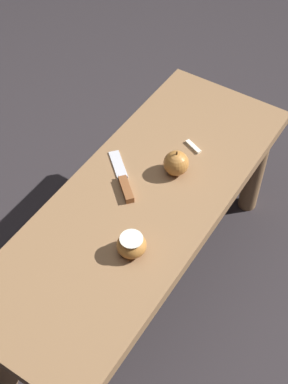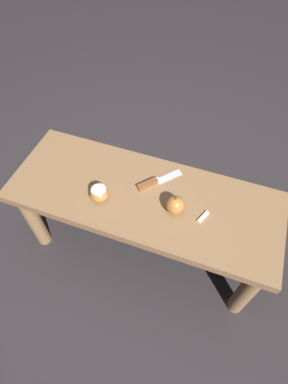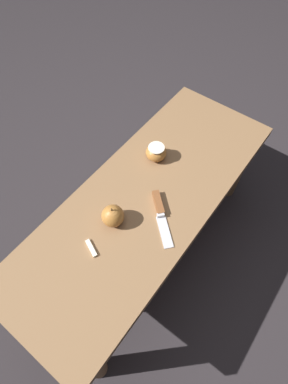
# 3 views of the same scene
# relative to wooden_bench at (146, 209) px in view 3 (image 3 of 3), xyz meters

# --- Properties ---
(ground_plane) EXTENTS (8.00, 8.00, 0.00)m
(ground_plane) POSITION_rel_wooden_bench_xyz_m (0.00, 0.00, -0.37)
(ground_plane) COLOR #2D282B
(wooden_bench) EXTENTS (1.15, 0.43, 0.46)m
(wooden_bench) POSITION_rel_wooden_bench_xyz_m (0.00, 0.00, 0.00)
(wooden_bench) COLOR olive
(wooden_bench) RESTS_ON ground_plane
(knife) EXTENTS (0.16, 0.18, 0.02)m
(knife) POSITION_rel_wooden_bench_xyz_m (0.02, 0.07, 0.09)
(knife) COLOR silver
(knife) RESTS_ON wooden_bench
(apple_whole) EXTENTS (0.08, 0.08, 0.08)m
(apple_whole) POSITION_rel_wooden_bench_xyz_m (0.14, -0.03, 0.12)
(apple_whole) COLOR #B27233
(apple_whole) RESTS_ON wooden_bench
(apple_cut) EXTENTS (0.08, 0.08, 0.06)m
(apple_cut) POSITION_rel_wooden_bench_xyz_m (-0.16, -0.08, 0.12)
(apple_cut) COLOR #B27233
(apple_cut) RESTS_ON wooden_bench
(apple_slice_near_knife) EXTENTS (0.04, 0.06, 0.01)m
(apple_slice_near_knife) POSITION_rel_wooden_bench_xyz_m (0.26, -0.02, 0.09)
(apple_slice_near_knife) COLOR white
(apple_slice_near_knife) RESTS_ON wooden_bench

